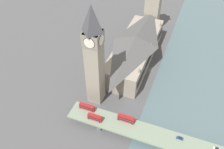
{
  "coord_description": "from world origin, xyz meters",
  "views": [
    {
      "loc": [
        -26.99,
        162.93,
        146.06
      ],
      "look_at": [
        22.91,
        34.48,
        17.07
      ],
      "focal_mm": 40.0,
      "sensor_mm": 36.0,
      "label": 1
    }
  ],
  "objects": [
    {
      "name": "river_water",
      "position": [
        -36.87,
        0.0,
        0.15
      ],
      "size": [
        61.74,
        360.0,
        0.3
      ],
      "primitive_type": "cube",
      "color": "#4C6066",
      "rests_on": "ground_plane"
    },
    {
      "name": "double_decker_bus_lead",
      "position": [
        21.53,
        70.41,
        8.93
      ],
      "size": [
        10.19,
        2.52,
        4.76
      ],
      "color": "red",
      "rests_on": "road_bridge"
    },
    {
      "name": "ground_plane",
      "position": [
        0.0,
        0.0,
        0.0
      ],
      "size": [
        600.0,
        600.0,
        0.0
      ],
      "primitive_type": "plane",
      "color": "#4C4C4F"
    },
    {
      "name": "parliament_hall",
      "position": [
        17.47,
        -8.0,
        13.0
      ],
      "size": [
        29.39,
        90.91,
        26.21
      ],
      "color": "gray",
      "rests_on": "ground_plane"
    },
    {
      "name": "car_northbound_mid",
      "position": [
        -35.48,
        64.32,
        6.98
      ],
      "size": [
        4.36,
        1.81,
        1.31
      ],
      "color": "navy",
      "rests_on": "road_bridge"
    },
    {
      "name": "double_decker_bus_rear",
      "position": [
        1.39,
        63.74,
        9.02
      ],
      "size": [
        11.82,
        2.61,
        4.9
      ],
      "color": "red",
      "rests_on": "road_bridge"
    },
    {
      "name": "double_decker_bus_mid",
      "position": [
        30.49,
        64.0,
        8.84
      ],
      "size": [
        11.53,
        2.54,
        4.59
      ],
      "color": "red",
      "rests_on": "road_bridge"
    },
    {
      "name": "road_bridge",
      "position": [
        -36.87,
        67.51,
        5.17
      ],
      "size": [
        155.49,
        14.88,
        6.32
      ],
      "color": "#5D6A59",
      "rests_on": "ground_plane"
    },
    {
      "name": "car_northbound_tail",
      "position": [
        -58.1,
        63.77,
        6.99
      ],
      "size": [
        4.43,
        1.75,
        1.33
      ],
      "color": "silver",
      "rests_on": "road_bridge"
    },
    {
      "name": "clock_tower",
      "position": [
        30.98,
        46.76,
        42.3
      ],
      "size": [
        11.81,
        11.81,
        79.57
      ],
      "color": "gray",
      "rests_on": "ground_plane"
    },
    {
      "name": "victoria_tower",
      "position": [
        17.52,
        -64.5,
        23.58
      ],
      "size": [
        14.1,
        14.1,
        51.16
      ],
      "color": "gray",
      "rests_on": "ground_plane"
    }
  ]
}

